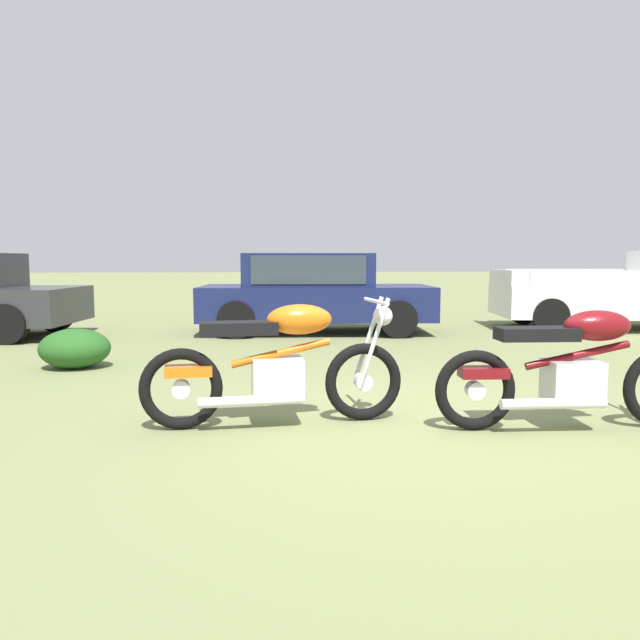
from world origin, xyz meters
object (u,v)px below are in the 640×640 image
(motorcycle_maroon, at_px, (574,368))
(car_navy, at_px, (313,289))
(shrub_low, at_px, (75,348))
(motorcycle_orange, at_px, (278,365))

(motorcycle_maroon, distance_m, car_navy, 6.54)
(motorcycle_maroon, height_order, shrub_low, motorcycle_maroon)
(car_navy, relative_size, shrub_low, 5.09)
(car_navy, xyz_separation_m, shrub_low, (-3.27, -3.21, -0.56))
(motorcycle_orange, relative_size, car_navy, 0.49)
(shrub_low, bearing_deg, motorcycle_orange, -50.19)
(motorcycle_orange, bearing_deg, car_navy, 77.32)
(motorcycle_orange, relative_size, motorcycle_maroon, 0.99)
(motorcycle_maroon, relative_size, car_navy, 0.50)
(motorcycle_maroon, relative_size, shrub_low, 2.53)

